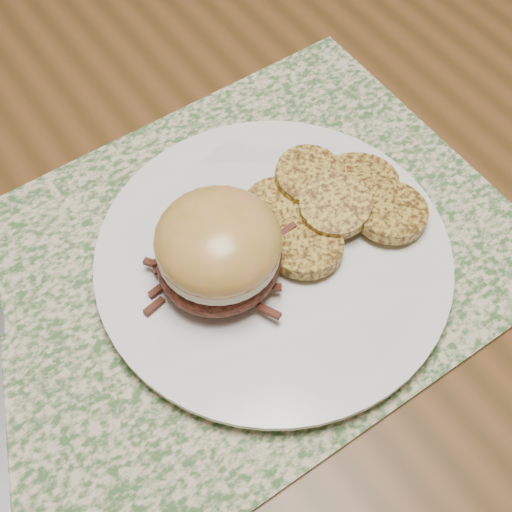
{
  "coord_description": "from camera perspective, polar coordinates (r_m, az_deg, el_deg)",
  "views": [
    {
      "loc": [
        -0.11,
        -0.44,
        1.23
      ],
      "look_at": [
        0.04,
        -0.21,
        0.79
      ],
      "focal_mm": 50.0,
      "sensor_mm": 36.0,
      "label": 1
    }
  ],
  "objects": [
    {
      "name": "ground",
      "position": [
        1.31,
        -6.99,
        -13.05
      ],
      "size": [
        3.5,
        3.5,
        0.0
      ],
      "primitive_type": "plane",
      "color": "brown",
      "rests_on": "ground"
    },
    {
      "name": "dining_table",
      "position": [
        0.72,
        -12.49,
        4.87
      ],
      "size": [
        1.5,
        0.9,
        0.75
      ],
      "color": "brown",
      "rests_on": "ground"
    },
    {
      "name": "roasted_potatoes",
      "position": [
        0.57,
        6.07,
        4.15
      ],
      "size": [
        0.16,
        0.14,
        0.03
      ],
      "color": "#B69235",
      "rests_on": "dinner_plate"
    },
    {
      "name": "dinner_plate",
      "position": [
        0.55,
        1.39,
        -0.28
      ],
      "size": [
        0.26,
        0.26,
        0.02
      ],
      "primitive_type": "cylinder",
      "color": "silver",
      "rests_on": "placemat"
    },
    {
      "name": "pork_sandwich",
      "position": [
        0.51,
        -3.01,
        0.54
      ],
      "size": [
        0.12,
        0.11,
        0.07
      ],
      "rotation": [
        0.0,
        0.0,
        0.29
      ],
      "color": "black",
      "rests_on": "dinner_plate"
    },
    {
      "name": "placemat",
      "position": [
        0.56,
        -1.97,
        -0.68
      ],
      "size": [
        0.45,
        0.33,
        0.0
      ],
      "primitive_type": "cube",
      "color": "#385C2F",
      "rests_on": "dining_table"
    }
  ]
}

